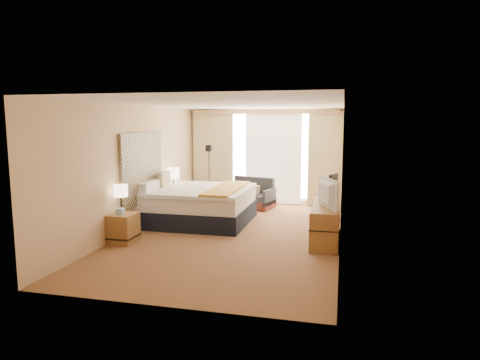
% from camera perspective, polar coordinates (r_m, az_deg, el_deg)
% --- Properties ---
extents(floor, '(4.20, 7.00, 0.02)m').
position_cam_1_polar(floor, '(8.72, -0.89, -7.24)').
color(floor, '#552418').
rests_on(floor, ground).
extents(ceiling, '(4.20, 7.00, 0.02)m').
position_cam_1_polar(ceiling, '(8.43, -0.93, 10.09)').
color(ceiling, white).
rests_on(ceiling, wall_back).
extents(wall_back, '(4.20, 0.02, 2.60)m').
position_cam_1_polar(wall_back, '(11.88, 3.32, 3.16)').
color(wall_back, tan).
rests_on(wall_back, ground).
extents(wall_front, '(4.20, 0.02, 2.60)m').
position_cam_1_polar(wall_front, '(5.20, -10.61, -3.06)').
color(wall_front, tan).
rests_on(wall_front, ground).
extents(wall_left, '(0.02, 7.00, 2.60)m').
position_cam_1_polar(wall_left, '(9.23, -13.65, 1.59)').
color(wall_left, tan).
rests_on(wall_left, ground).
extents(wall_right, '(0.02, 7.00, 2.60)m').
position_cam_1_polar(wall_right, '(8.21, 13.43, 0.85)').
color(wall_right, tan).
rests_on(wall_right, ground).
extents(headboard, '(0.06, 1.85, 1.50)m').
position_cam_1_polar(headboard, '(9.39, -12.87, 1.60)').
color(headboard, black).
rests_on(headboard, wall_left).
extents(nightstand_left, '(0.45, 0.52, 0.55)m').
position_cam_1_polar(nightstand_left, '(8.38, -15.30, -6.21)').
color(nightstand_left, brown).
rests_on(nightstand_left, floor).
extents(nightstand_right, '(0.45, 0.52, 0.55)m').
position_cam_1_polar(nightstand_right, '(10.59, -8.77, -3.10)').
color(nightstand_right, brown).
rests_on(nightstand_right, floor).
extents(media_dresser, '(0.50, 1.80, 0.70)m').
position_cam_1_polar(media_dresser, '(8.38, 11.36, -5.55)').
color(media_dresser, brown).
rests_on(media_dresser, floor).
extents(window, '(2.30, 0.02, 2.30)m').
position_cam_1_polar(window, '(11.81, 4.49, 3.22)').
color(window, white).
rests_on(window, wall_back).
extents(curtains, '(4.12, 0.19, 2.56)m').
position_cam_1_polar(curtains, '(11.76, 3.21, 3.65)').
color(curtains, beige).
rests_on(curtains, floor).
extents(bed, '(2.31, 2.11, 1.12)m').
position_cam_1_polar(bed, '(9.73, -5.72, -3.21)').
color(bed, black).
rests_on(bed, floor).
extents(loveseat, '(1.40, 1.00, 0.79)m').
position_cam_1_polar(loveseat, '(11.36, 1.38, -2.34)').
color(loveseat, '#5A2419').
rests_on(loveseat, floor).
extents(floor_lamp, '(0.21, 0.21, 1.63)m').
position_cam_1_polar(floor_lamp, '(11.57, -4.15, 2.30)').
color(floor_lamp, black).
rests_on(floor_lamp, floor).
extents(desk_chair, '(0.52, 0.52, 1.04)m').
position_cam_1_polar(desk_chair, '(10.39, 11.68, -2.33)').
color(desk_chair, black).
rests_on(desk_chair, floor).
extents(lamp_left, '(0.26, 0.26, 0.54)m').
position_cam_1_polar(lamp_left, '(8.29, -15.62, -1.47)').
color(lamp_left, black).
rests_on(lamp_left, nightstand_left).
extents(lamp_right, '(0.29, 0.29, 0.61)m').
position_cam_1_polar(lamp_right, '(10.39, -8.90, 0.86)').
color(lamp_right, black).
rests_on(lamp_right, nightstand_right).
extents(tissue_box, '(0.13, 0.13, 0.12)m').
position_cam_1_polar(tissue_box, '(8.27, -15.66, -4.04)').
color(tissue_box, '#83ABCB').
rests_on(tissue_box, nightstand_left).
extents(telephone, '(0.20, 0.17, 0.07)m').
position_cam_1_polar(telephone, '(10.41, -8.29, -1.55)').
color(telephone, black).
rests_on(telephone, nightstand_right).
extents(television, '(0.47, 0.93, 0.55)m').
position_cam_1_polar(television, '(7.93, 11.02, -1.72)').
color(television, black).
rests_on(television, media_dresser).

